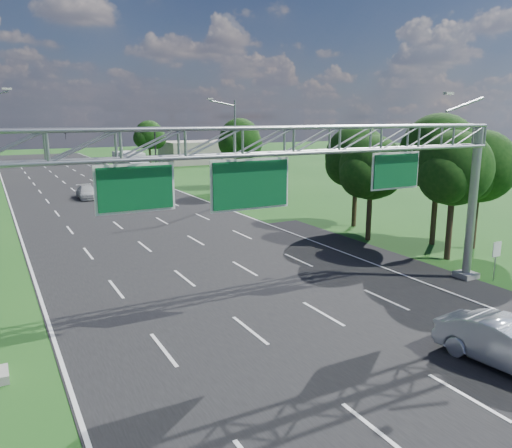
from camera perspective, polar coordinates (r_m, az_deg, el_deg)
ground at (r=37.55m, az=-11.44°, el=-1.04°), size 220.00×220.00×0.00m
road at (r=37.55m, az=-11.44°, el=-1.04°), size 18.00×180.00×0.02m
road_flare at (r=29.34m, az=18.19°, el=-5.14°), size 3.00×30.00×0.02m
sign_gantry at (r=20.25m, az=3.97°, el=7.81°), size 23.50×1.00×9.56m
regulatory_sign at (r=28.77m, az=25.78°, el=-2.98°), size 0.60×0.08×2.10m
traffic_signal at (r=72.40m, az=-14.16°, el=9.22°), size 12.21×0.24×7.00m
streetlight_r_mid at (r=50.13m, az=-2.60°, el=8.90°), size 2.97×0.22×10.16m
tree_cluster_right at (r=35.15m, az=17.86°, el=6.51°), size 9.91×14.60×8.68m
tree_verge_rd at (r=59.43m, az=-1.82°, el=9.47°), size 5.76×4.80×8.28m
tree_verge_re at (r=86.71m, az=-12.07°, el=9.77°), size 5.76×4.80×7.84m
building_right at (r=93.86m, az=-6.81°, el=8.15°), size 12.00×9.00×4.00m
silver_sedan at (r=19.48m, az=26.98°, el=-12.23°), size 2.35×5.11×1.62m
car_queue_a at (r=55.40m, az=-18.74°, el=3.46°), size 1.95×4.57×1.31m
car_queue_b at (r=60.68m, az=-15.65°, el=4.26°), size 2.08×4.09×1.11m
car_queue_d at (r=63.64m, az=-11.32°, el=4.99°), size 2.10×4.65×1.48m
box_truck at (r=73.16m, az=-14.13°, el=6.51°), size 3.18×9.42×3.50m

